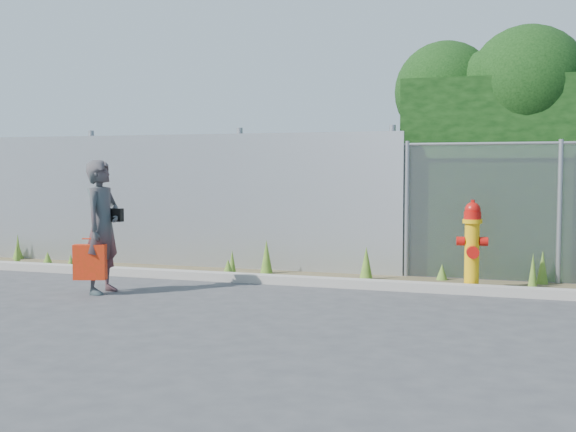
# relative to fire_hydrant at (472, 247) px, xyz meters

# --- Properties ---
(ground) EXTENTS (80.00, 80.00, 0.00)m
(ground) POSITION_rel_fire_hydrant_xyz_m (-2.08, -2.05, -0.59)
(ground) COLOR #39393B
(ground) RESTS_ON ground
(curb) EXTENTS (16.00, 0.22, 0.12)m
(curb) POSITION_rel_fire_hydrant_xyz_m (-2.08, -0.25, -0.53)
(curb) COLOR gray
(curb) RESTS_ON ground
(weed_strip) EXTENTS (16.00, 1.31, 0.53)m
(weed_strip) POSITION_rel_fire_hydrant_xyz_m (-1.80, 0.42, -0.50)
(weed_strip) COLOR #4B412B
(weed_strip) RESTS_ON ground
(corrugated_fence) EXTENTS (8.50, 0.21, 2.30)m
(corrugated_fence) POSITION_rel_fire_hydrant_xyz_m (-5.32, 0.96, 0.51)
(corrugated_fence) COLOR #A7AAAE
(corrugated_fence) RESTS_ON ground
(fire_hydrant) EXTENTS (0.41, 0.37, 1.22)m
(fire_hydrant) POSITION_rel_fire_hydrant_xyz_m (0.00, 0.00, 0.00)
(fire_hydrant) COLOR #E1A70B
(fire_hydrant) RESTS_ON ground
(woman) EXTENTS (0.42, 0.64, 1.75)m
(woman) POSITION_rel_fire_hydrant_xyz_m (-4.61, -1.68, 0.28)
(woman) COLOR #0E595A
(woman) RESTS_ON ground
(red_tote_bag) EXTENTS (0.41, 0.15, 0.54)m
(red_tote_bag) POSITION_rel_fire_hydrant_xyz_m (-4.66, -1.89, -0.16)
(red_tote_bag) COLOR #AF2C0A
(black_shoulder_bag) EXTENTS (0.23, 0.10, 0.18)m
(black_shoulder_bag) POSITION_rel_fire_hydrant_xyz_m (-4.51, -1.55, 0.43)
(black_shoulder_bag) COLOR black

